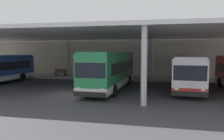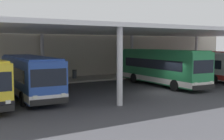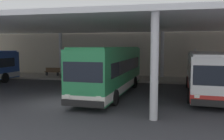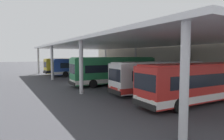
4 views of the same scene
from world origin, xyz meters
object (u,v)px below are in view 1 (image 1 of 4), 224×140
at_px(bus_middle_bay, 111,70).
at_px(bus_far_bay, 186,72).
at_px(trash_bin, 85,72).
at_px(bench_waiting, 61,72).
at_px(banner_sign, 178,65).

xyz_separation_m(bus_middle_bay, bus_far_bay, (6.98, 1.21, -0.19)).
bearing_deg(bus_far_bay, trash_bin, 149.34).
xyz_separation_m(bus_middle_bay, trash_bin, (-5.54, 8.63, -1.16)).
distance_m(bench_waiting, banner_sign, 16.00).
bearing_deg(bench_waiting, banner_sign, -3.15).
relative_size(bus_far_bay, banner_sign, 3.33).
height_order(bus_middle_bay, bus_far_bay, bus_middle_bay).
relative_size(trash_bin, banner_sign, 0.31).
distance_m(trash_bin, banner_sign, 12.45).
relative_size(bus_far_bay, trash_bin, 10.87).
xyz_separation_m(trash_bin, banner_sign, (12.33, -1.10, 1.30)).
relative_size(bus_middle_bay, banner_sign, 3.57).
bearing_deg(bus_middle_bay, banner_sign, 47.94).
bearing_deg(bus_far_bay, bus_middle_bay, -170.16).
bearing_deg(banner_sign, trash_bin, 174.88).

